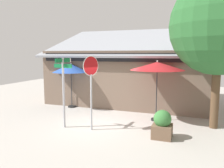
{
  "coord_description": "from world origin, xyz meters",
  "views": [
    {
      "loc": [
        3.68,
        -8.86,
        3.03
      ],
      "look_at": [
        -0.05,
        1.2,
        1.6
      ],
      "focal_mm": 36.76,
      "sensor_mm": 36.0,
      "label": 1
    }
  ],
  "objects_px": {
    "patio_umbrella_crimson_center": "(157,67)",
    "stop_sign": "(91,79)",
    "sidewalk_planter": "(162,125)",
    "street_sign_post": "(63,85)",
    "patio_umbrella_royal_blue_left": "(71,68)"
  },
  "relations": [
    {
      "from": "sidewalk_planter",
      "to": "stop_sign",
      "type": "bearing_deg",
      "value": -178.26
    },
    {
      "from": "patio_umbrella_crimson_center",
      "to": "street_sign_post",
      "type": "bearing_deg",
      "value": -145.8
    },
    {
      "from": "street_sign_post",
      "to": "stop_sign",
      "type": "relative_size",
      "value": 0.97
    },
    {
      "from": "street_sign_post",
      "to": "patio_umbrella_crimson_center",
      "type": "distance_m",
      "value": 4.15
    },
    {
      "from": "sidewalk_planter",
      "to": "patio_umbrella_royal_blue_left",
      "type": "bearing_deg",
      "value": 150.84
    },
    {
      "from": "street_sign_post",
      "to": "patio_umbrella_crimson_center",
      "type": "xyz_separation_m",
      "value": [
        3.38,
        2.3,
        0.69
      ]
    },
    {
      "from": "patio_umbrella_crimson_center",
      "to": "stop_sign",
      "type": "bearing_deg",
      "value": -135.0
    },
    {
      "from": "street_sign_post",
      "to": "sidewalk_planter",
      "type": "relative_size",
      "value": 2.79
    },
    {
      "from": "patio_umbrella_crimson_center",
      "to": "sidewalk_planter",
      "type": "distance_m",
      "value": 2.95
    },
    {
      "from": "patio_umbrella_royal_blue_left",
      "to": "sidewalk_planter",
      "type": "bearing_deg",
      "value": -29.16
    },
    {
      "from": "patio_umbrella_crimson_center",
      "to": "sidewalk_planter",
      "type": "relative_size",
      "value": 2.66
    },
    {
      "from": "street_sign_post",
      "to": "stop_sign",
      "type": "bearing_deg",
      "value": 4.9
    },
    {
      "from": "patio_umbrella_royal_blue_left",
      "to": "stop_sign",
      "type": "bearing_deg",
      "value": -49.06
    },
    {
      "from": "stop_sign",
      "to": "patio_umbrella_crimson_center",
      "type": "bearing_deg",
      "value": 45.0
    },
    {
      "from": "street_sign_post",
      "to": "patio_umbrella_royal_blue_left",
      "type": "distance_m",
      "value": 3.64
    }
  ]
}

